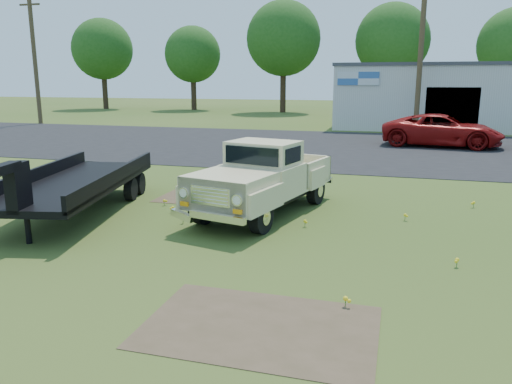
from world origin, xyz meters
TOP-DOWN VIEW (x-y plane):
  - ground at (0.00, 0.00)m, footprint 140.00×140.00m
  - asphalt_lot at (0.00, 15.00)m, footprint 90.00×14.00m
  - dirt_patch_a at (1.50, -3.00)m, footprint 3.00×2.00m
  - dirt_patch_b at (-2.00, 3.50)m, footprint 2.20×1.60m
  - commercial_building at (6.00, 26.99)m, footprint 14.20×8.20m
  - utility_pole_west at (-22.00, 22.00)m, footprint 1.60×0.30m
  - utility_pole_mid at (4.00, 22.00)m, footprint 1.60×0.30m
  - treeline_a at (-28.00, 40.00)m, footprint 6.40×6.40m
  - treeline_b at (-18.00, 41.00)m, footprint 5.76×5.76m
  - treeline_c at (-8.00, 39.50)m, footprint 7.04×7.04m
  - treeline_d at (2.00, 40.50)m, footprint 6.72×6.72m
  - vintage_pickup_truck at (0.06, 2.49)m, footprint 2.91×5.09m
  - flatbed_trailer at (-4.25, 1.30)m, footprint 3.31×6.46m
  - red_pickup at (5.05, 16.59)m, footprint 5.72×3.12m

SIDE VIEW (x-z plane):
  - ground at x=0.00m, z-range 0.00..0.00m
  - asphalt_lot at x=0.00m, z-range -0.01..0.01m
  - dirt_patch_a at x=1.50m, z-range -0.01..0.01m
  - dirt_patch_b at x=-2.00m, z-range -0.01..0.01m
  - red_pickup at x=5.05m, z-range 0.00..1.52m
  - flatbed_trailer at x=-4.25m, z-range 0.00..1.68m
  - vintage_pickup_truck at x=0.06m, z-range 0.00..1.74m
  - commercial_building at x=6.00m, z-range 0.03..4.18m
  - utility_pole_west at x=-22.00m, z-range 0.10..9.10m
  - utility_pole_mid at x=4.00m, z-range 0.10..9.10m
  - treeline_b at x=-18.00m, z-range 1.38..9.95m
  - treeline_a at x=-28.00m, z-range 1.54..11.06m
  - treeline_d at x=2.00m, z-range 1.62..11.62m
  - treeline_c at x=-8.00m, z-range 1.70..12.17m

